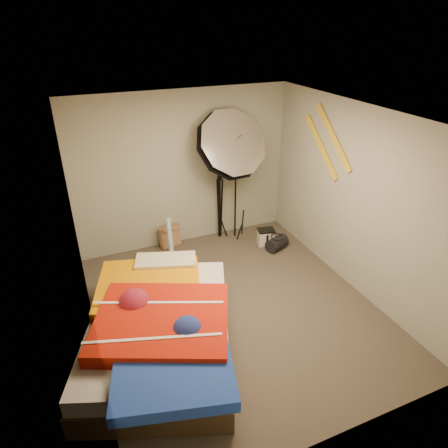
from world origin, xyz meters
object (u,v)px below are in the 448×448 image
bed (161,328)px  tote_bag (170,236)px  camera_case (266,237)px  duffel_bag (277,243)px  wrapping_roll (170,239)px  camera_tripod (220,202)px  photo_umbrella (229,146)px

bed → tote_bag: bearing=71.5°
camera_case → duffel_bag: (0.09, -0.22, -0.02)m
wrapping_roll → tote_bag: bearing=76.1°
bed → camera_tripod: camera_tripod is taller
tote_bag → camera_tripod: bearing=-15.4°
duffel_bag → camera_case: bearing=88.7°
tote_bag → wrapping_roll: bearing=-117.4°
bed → photo_umbrella: (1.70, 1.97, 1.36)m
duffel_bag → camera_tripod: (-0.70, 0.77, 0.55)m
duffel_bag → photo_umbrella: bearing=116.6°
wrapping_roll → camera_case: wrapping_roll is taller
duffel_bag → photo_umbrella: 1.77m
tote_bag → duffel_bag: 1.77m
camera_case → camera_tripod: (-0.61, 0.55, 0.54)m
camera_case → bed: size_ratio=0.09×
camera_case → duffel_bag: camera_case is taller
tote_bag → bed: (-0.75, -2.24, 0.15)m
wrapping_roll → bed: (-0.67, -1.91, -0.00)m
tote_bag → wrapping_roll: (-0.08, -0.34, 0.15)m
camera_case → camera_tripod: size_ratio=0.22×
tote_bag → duffel_bag: tote_bag is taller
duffel_bag → camera_tripod: camera_tripod is taller
wrapping_roll → bed: wrapping_roll is taller
wrapping_roll → camera_case: (1.58, -0.24, -0.20)m
wrapping_roll → photo_umbrella: 1.71m
wrapping_roll → bed: size_ratio=0.24×
camera_case → camera_tripod: bearing=150.9°
wrapping_roll → camera_tripod: (0.97, 0.31, 0.34)m
bed → photo_umbrella: 2.94m
photo_umbrella → camera_tripod: (-0.07, 0.24, -1.02)m
photo_umbrella → tote_bag: bearing=164.3°
tote_bag → bed: bearing=-121.9°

